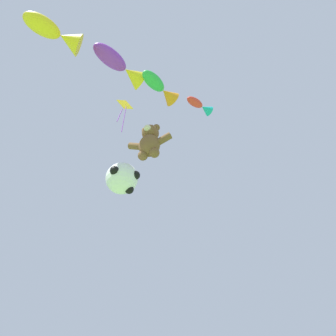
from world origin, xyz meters
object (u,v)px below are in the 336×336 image
at_px(fish_kite_emerald, 161,88).
at_px(diamond_kite, 124,108).
at_px(fish_kite_goldfin, 56,33).
at_px(teddy_bear_kite, 150,141).
at_px(soccer_ball_kite, 122,178).
at_px(fish_kite_violet, 122,67).
at_px(fish_kite_crimson, 200,106).

height_order(fish_kite_emerald, diamond_kite, diamond_kite).
bearing_deg(fish_kite_emerald, fish_kite_goldfin, -130.29).
height_order(teddy_bear_kite, soccer_ball_kite, teddy_bear_kite).
bearing_deg(fish_kite_emerald, soccer_ball_kite, 166.36).
bearing_deg(diamond_kite, teddy_bear_kite, 14.19).
distance_m(fish_kite_emerald, fish_kite_goldfin, 4.35).
bearing_deg(fish_kite_goldfin, soccer_ball_kite, 68.04).
distance_m(fish_kite_violet, fish_kite_goldfin, 2.56).
distance_m(fish_kite_crimson, fish_kite_goldfin, 6.64).
distance_m(fish_kite_emerald, diamond_kite, 1.90).
relative_size(soccer_ball_kite, fish_kite_goldfin, 0.59).
height_order(soccer_ball_kite, fish_kite_emerald, fish_kite_emerald).
relative_size(soccer_ball_kite, diamond_kite, 0.46).
bearing_deg(diamond_kite, fish_kite_violet, -69.09).
height_order(teddy_bear_kite, diamond_kite, diamond_kite).
relative_size(teddy_bear_kite, fish_kite_crimson, 1.30).
bearing_deg(soccer_ball_kite, fish_kite_crimson, 26.58).
bearing_deg(teddy_bear_kite, fish_kite_violet, -110.01).
bearing_deg(fish_kite_crimson, soccer_ball_kite, -153.42).
xyz_separation_m(fish_kite_violet, fish_kite_goldfin, (-1.53, -1.99, -0.52)).
xyz_separation_m(fish_kite_emerald, fish_kite_goldfin, (-2.81, -3.31, -0.30)).
bearing_deg(fish_kite_emerald, fish_kite_crimson, 49.88).
bearing_deg(fish_kite_goldfin, teddy_bear_kite, 60.16).
xyz_separation_m(fish_kite_crimson, fish_kite_emerald, (-1.45, -1.72, -0.51)).
relative_size(fish_kite_emerald, fish_kite_goldfin, 0.99).
height_order(fish_kite_emerald, fish_kite_violet, fish_kite_violet).
distance_m(teddy_bear_kite, diamond_kite, 2.85).
bearing_deg(fish_kite_emerald, teddy_bear_kite, 136.82).
distance_m(soccer_ball_kite, fish_kite_crimson, 6.00).
relative_size(fish_kite_violet, diamond_kite, 0.95).
bearing_deg(fish_kite_violet, fish_kite_crimson, 48.19).
bearing_deg(fish_kite_goldfin, fish_kite_crimson, 49.77).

